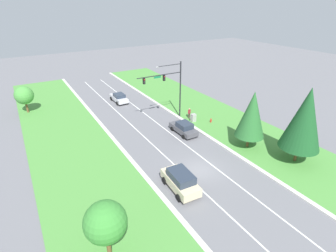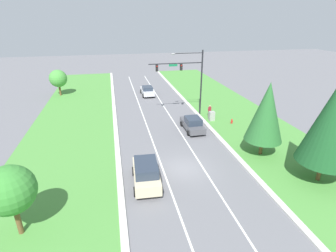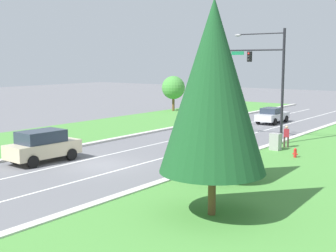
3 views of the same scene
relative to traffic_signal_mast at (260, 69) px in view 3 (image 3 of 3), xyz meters
name	(u,v)px [view 3 (image 3 of 3)]	position (x,y,z in m)	size (l,w,h in m)	color
ground_plane	(101,165)	(-4.09, -13.20, -5.73)	(160.00, 160.00, 0.00)	slate
curb_strip_right	(175,177)	(1.56, -13.20, -5.66)	(0.50, 90.00, 0.15)	beige
curb_strip_left	(42,153)	(-9.74, -13.20, -5.66)	(0.50, 90.00, 0.15)	beige
grass_verge_right	(264,194)	(6.81, -13.20, -5.69)	(10.00, 90.00, 0.08)	#4C8E3D
lane_stripe_inner_left	(81,161)	(-5.89, -13.20, -5.73)	(0.14, 81.00, 0.01)	white
lane_stripe_inner_right	(123,169)	(-2.29, -13.20, -5.73)	(0.14, 81.00, 0.01)	white
traffic_signal_mast	(260,69)	(0.00, 0.00, 0.00)	(7.12, 0.41, 8.73)	black
silver_sedan	(272,115)	(-3.89, 11.17, -4.92)	(2.09, 4.73, 1.59)	silver
graphite_sedan	(217,139)	(-0.72, -5.05, -4.92)	(2.10, 4.64, 1.67)	#4C4C51
champagne_suv	(43,146)	(-7.62, -14.79, -4.69)	(2.37, 4.75, 2.02)	beige
utility_cabinet	(275,142)	(2.63, -2.65, -5.10)	(0.70, 0.60, 1.27)	#9E9E99
pedestrian	(286,136)	(2.85, -1.24, -4.80)	(0.43, 0.34, 1.69)	#42382D
fire_hydrant	(295,153)	(4.74, -4.24, -5.39)	(0.34, 0.20, 0.70)	red
conifer_near_right_tree	(213,87)	(6.40, -17.31, -0.40)	(4.32, 4.32, 8.79)	brown
conifer_far_right_tree	(226,98)	(4.09, -12.22, -1.28)	(3.54, 3.54, 7.29)	brown
oak_far_left_tree	(173,88)	(-18.57, 14.07, -2.75)	(2.91, 2.91, 4.46)	brown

